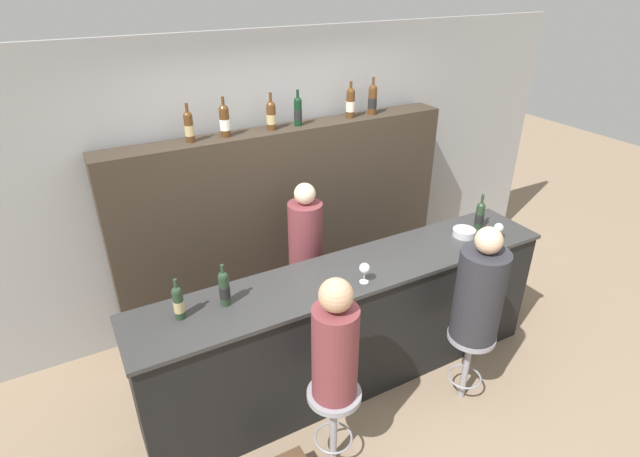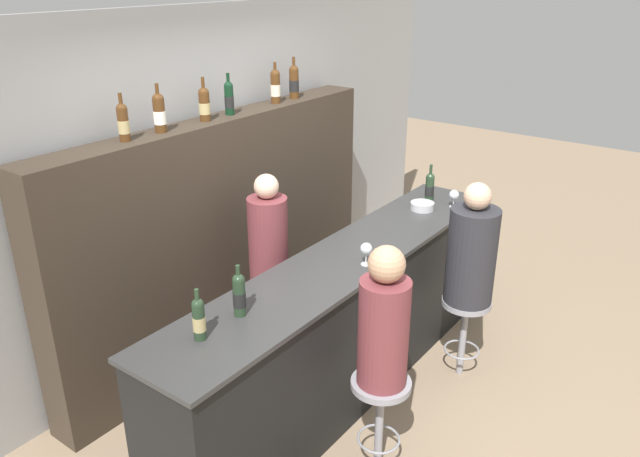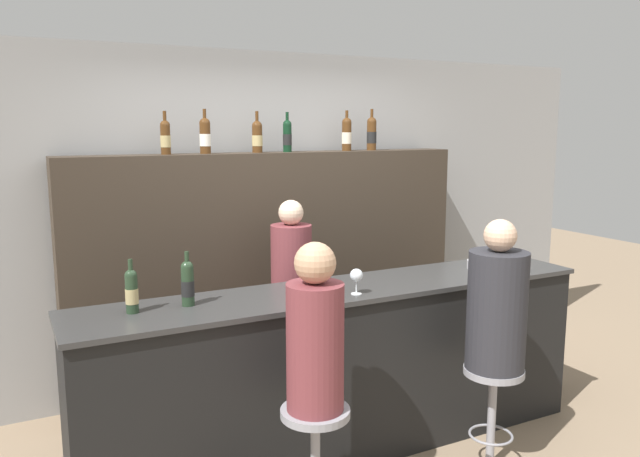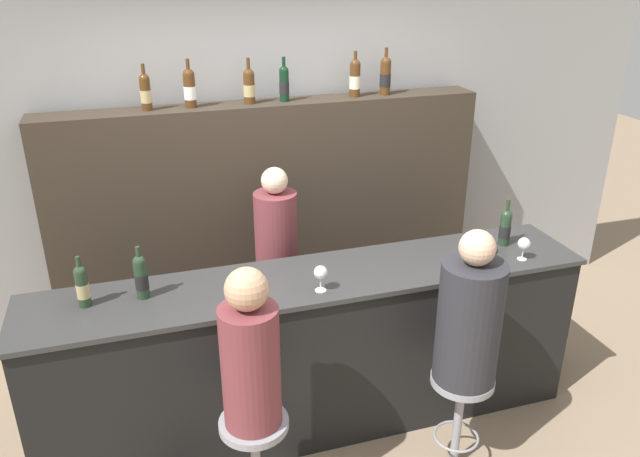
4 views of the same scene
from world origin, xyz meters
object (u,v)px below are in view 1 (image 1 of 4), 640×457
Objects in this scene: metal_bowl at (464,233)px; wine_bottle_backbar_4 at (351,103)px; wine_bottle_counter_0 at (178,302)px; wine_bottle_backbar_1 at (225,120)px; wine_bottle_backbar_2 at (271,115)px; wine_glass_1 at (499,228)px; wine_bottle_backbar_5 at (372,99)px; guest_seated_left at (335,345)px; bar_stool_left at (334,408)px; wine_bottle_counter_1 at (224,288)px; wine_bottle_counter_2 at (480,215)px; wine_bottle_backbar_0 at (189,126)px; bartender at (306,272)px; bar_stool_right at (469,348)px; wine_glass_0 at (365,269)px; guest_seated_right at (480,291)px; wine_bottle_backbar_3 at (298,111)px.

wine_bottle_backbar_4 is at bearing 111.34° from metal_bowl.
metal_bowl is at bearing -1.15° from wine_bottle_counter_0.
wine_bottle_backbar_1 is 0.40m from wine_bottle_backbar_2.
wine_bottle_backbar_2 is 2.06m from wine_glass_1.
guest_seated_left is at bearing -128.72° from wine_bottle_backbar_5.
bar_stool_left is (-1.59, -0.61, -0.60)m from metal_bowl.
wine_bottle_counter_2 is at bearing 0.00° from wine_bottle_counter_1.
wine_bottle_backbar_0 is 0.19× the size of bartender.
metal_bowl reaches higher than bar_stool_right.
guest_seated_left is 1.36× the size of bar_stool_right.
metal_bowl is 1.80m from bar_stool_left.
guest_seated_left reaches higher than bar_stool_right.
metal_bowl is at bearing -1.32° from wine_bottle_counter_1.
wine_bottle_backbar_4 is 1.70× the size of metal_bowl.
wine_bottle_backbar_1 reaches higher than wine_bottle_backbar_2.
wine_bottle_backbar_5 is at bearing 26.63° from wine_bottle_counter_0.
wine_bottle_backbar_0 reaches higher than wine_glass_0.
guest_seated_right reaches higher than wine_bottle_counter_0.
guest_seated_right is at bearing 0.00° from bar_stool_left.
wine_bottle_backbar_0 is at bearing 180.00° from wine_bottle_backbar_2.
bar_stool_left is 0.52m from guest_seated_left.
wine_bottle_backbar_4 is 2.07× the size of wine_glass_0.
wine_bottle_backbar_5 reaches higher than bar_stool_right.
bartender is (-0.06, 0.78, -0.45)m from wine_glass_0.
wine_bottle_backbar_3 is (0.24, -0.00, 0.00)m from wine_bottle_backbar_2.
guest_seated_right is (0.00, 0.00, 0.52)m from bar_stool_right.
guest_seated_left is at bearing -41.00° from wine_bottle_counter_0.
wine_bottle_backbar_4 reaches higher than wine_bottle_backbar_0.
wine_bottle_counter_1 is 0.97m from wine_glass_0.
wine_bottle_counter_0 is 0.96× the size of wine_bottle_counter_1.
wine_bottle_counter_1 is at bearing -128.21° from wine_bottle_backbar_2.
wine_glass_0 is 0.24× the size of bar_stool_right.
wine_bottle_backbar_0 is 0.47× the size of bar_stool_right.
guest_seated_right reaches higher than wine_bottle_counter_2.
wine_bottle_backbar_0 reaches higher than bar_stool_right.
bar_stool_right is at bearing -144.42° from wine_glass_1.
wine_bottle_backbar_5 is 2.17× the size of wine_glass_0.
wine_bottle_backbar_5 is at bearing 28.23° from bartender.
bartender is at bearing -151.77° from wine_bottle_backbar_5.
bartender is at bearing 152.54° from metal_bowl.
wine_bottle_backbar_4 is 0.36× the size of guest_seated_right.
bar_stool_right is at bearing -55.54° from wine_bottle_backbar_1.
wine_bottle_counter_2 is 2.03× the size of wine_glass_0.
wine_bottle_backbar_0 reaches higher than wine_glass_1.
wine_bottle_counter_0 is 0.88× the size of wine_bottle_backbar_5.
wine_glass_0 is (0.94, -0.22, -0.02)m from wine_bottle_counter_1.
bar_stool_left is at bearing -55.29° from wine_bottle_counter_1.
wine_bottle_backbar_3 is at bearing 83.59° from wine_glass_0.
wine_bottle_backbar_4 is at bearing 29.37° from wine_bottle_counter_0.
wine_bottle_backbar_3 is 2.36m from bar_stool_left.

